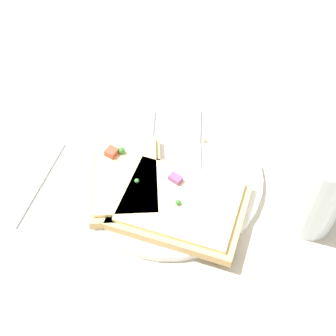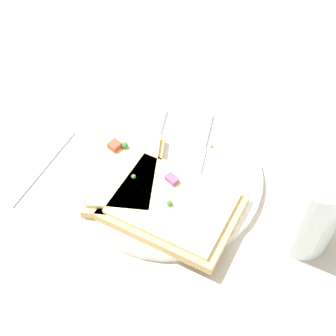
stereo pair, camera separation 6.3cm
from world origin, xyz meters
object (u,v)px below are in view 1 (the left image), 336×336
Objects in this scene: fork at (146,168)px; drinking_glass at (318,192)px; knife at (194,149)px; pizza_slice_corner at (127,179)px; napkin at (13,176)px; plate at (168,175)px; pizza_slice_main at (180,205)px.

drinking_glass reaches higher than fork.
fork is 0.96× the size of knife.
drinking_glass reaches higher than knife.
pizza_slice_corner is 1.10× the size of napkin.
plate is at bearing 86.06° from drinking_glass.
pizza_slice_corner is at bearing -11.96° from pizza_slice_main.
pizza_slice_main reaches higher than napkin.
plate is at bearing 81.49° from fork.
knife is at bearing -64.76° from napkin.
fork reaches higher than plate.
napkin is at bearing -86.42° from fork.
fork is at bearing -59.58° from knife.
knife is at bearing 69.71° from drinking_glass.
drinking_glass is (-0.01, -0.19, 0.06)m from plate.
pizza_slice_corner reaches higher than knife.
pizza_slice_corner is (-0.03, 0.05, 0.02)m from plate.
knife is 1.27× the size of pizza_slice_corner.
fork is at bearing -72.10° from napkin.
knife reaches higher than plate.
knife is (0.05, -0.02, 0.01)m from plate.
pizza_slice_main is at bearing -8.31° from knife.
fork is 0.23m from drinking_glass.
pizza_slice_main is 0.24m from napkin.
pizza_slice_main is at bearing 56.52° from pizza_slice_corner.
knife reaches higher than napkin.
napkin is at bearing 3.83° from pizza_slice_main.
pizza_slice_corner is 0.25m from drinking_glass.
fork is 1.20× the size of pizza_slice_main.
drinking_glass is 0.82× the size of napkin.
fork is 1.63× the size of drinking_glass.
drinking_glass is at bearing -83.31° from napkin.
fork is 0.19m from napkin.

